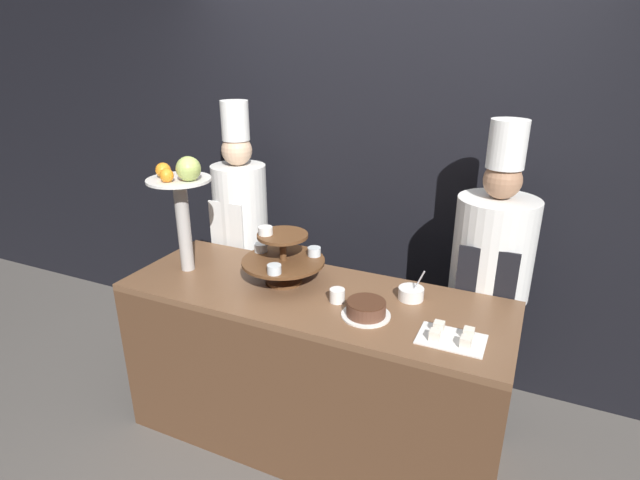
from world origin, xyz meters
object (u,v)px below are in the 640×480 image
object	(u,v)px
cake_round	(366,309)
cup_white	(337,295)
serving_bowl_far	(411,293)
chef_center_left	(490,274)
cake_square_tray	(452,337)
chef_left	(241,226)
fruit_pedestal	(182,193)
tiered_stand	(283,257)

from	to	relation	value
cake_round	cup_white	distance (m)	0.19
cake_round	serving_bowl_far	bearing A→B (deg)	59.84
cup_white	chef_center_left	distance (m)	0.87
cake_square_tray	chef_left	xyz separation A→B (m)	(-1.50, 0.69, 0.04)
fruit_pedestal	chef_left	bearing A→B (deg)	94.22
tiered_stand	cake_square_tray	size ratio (longest dim) A/B	1.54
serving_bowl_far	chef_center_left	xyz separation A→B (m)	(0.32, 0.41, -0.01)
tiered_stand	cup_white	distance (m)	0.37
tiered_stand	serving_bowl_far	distance (m)	0.68
serving_bowl_far	tiered_stand	bearing A→B (deg)	-171.83
tiered_stand	cake_round	bearing A→B (deg)	-16.58
serving_bowl_far	cup_white	bearing A→B (deg)	-150.96
tiered_stand	cake_round	world-z (taller)	tiered_stand
cake_square_tray	chef_center_left	world-z (taller)	chef_center_left
cup_white	serving_bowl_far	bearing A→B (deg)	29.04
cup_white	chef_left	xyz separation A→B (m)	(-0.93, 0.58, 0.02)
fruit_pedestal	cake_round	xyz separation A→B (m)	(1.06, -0.07, -0.41)
cake_round	cake_square_tray	world-z (taller)	cake_round
cake_square_tray	chef_center_left	distance (m)	0.70
chef_left	cup_white	bearing A→B (deg)	-32.27
tiered_stand	serving_bowl_far	size ratio (longest dim) A/B	2.68
cake_round	chef_left	size ratio (longest dim) A/B	0.13
fruit_pedestal	serving_bowl_far	distance (m)	1.28
cake_round	chef_center_left	distance (m)	0.80
serving_bowl_far	chef_center_left	distance (m)	0.52
cake_round	tiered_stand	bearing A→B (deg)	163.42
cake_round	chef_left	distance (m)	1.28
chef_left	cake_round	bearing A→B (deg)	-30.83
chef_left	cake_square_tray	bearing A→B (deg)	-24.91
cake_round	chef_center_left	world-z (taller)	chef_center_left
serving_bowl_far	chef_left	xyz separation A→B (m)	(-1.24, 0.41, 0.03)
tiered_stand	chef_left	world-z (taller)	chef_left
fruit_pedestal	cup_white	xyz separation A→B (m)	(0.88, 0.00, -0.41)
chef_left	tiered_stand	bearing A→B (deg)	-40.71
fruit_pedestal	cake_square_tray	xyz separation A→B (m)	(1.45, -0.11, -0.43)
cup_white	chef_left	size ratio (longest dim) A/B	0.04
fruit_pedestal	cake_square_tray	distance (m)	1.52
cup_white	cake_square_tray	size ratio (longest dim) A/B	0.27
tiered_stand	cup_white	world-z (taller)	tiered_stand
fruit_pedestal	chef_left	distance (m)	0.70
cake_square_tray	serving_bowl_far	world-z (taller)	serving_bowl_far
fruit_pedestal	chef_left	size ratio (longest dim) A/B	0.36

